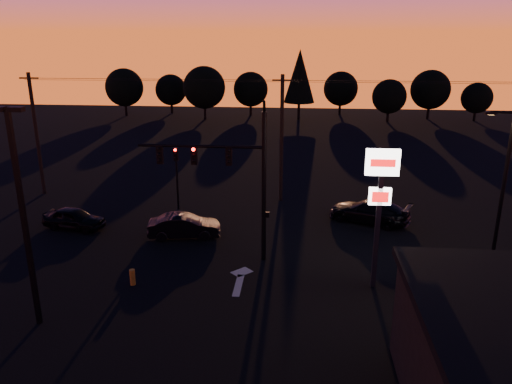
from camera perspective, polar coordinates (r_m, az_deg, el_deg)
ground at (r=23.89m, az=-3.54°, el=-11.68°), size 120.00×120.00×0.00m
lane_arrow at (r=25.27m, az=-1.83°, el=-9.87°), size 1.20×3.10×0.01m
traffic_signal_mast at (r=25.67m, az=-2.65°, el=2.43°), size 6.79×0.52×8.58m
secondary_signal at (r=34.24m, az=-9.08°, el=2.60°), size 0.30×0.31×4.35m
parking_lot_light at (r=21.58m, az=-25.19°, el=-1.43°), size 1.25×0.30×9.14m
pylon_sign at (r=23.35m, az=14.03°, el=0.25°), size 1.50×0.28×6.80m
streetlight at (r=29.04m, az=26.38°, el=1.33°), size 1.55×0.35×8.00m
utility_pole_0 at (r=40.19m, az=-23.80°, el=6.10°), size 1.40×0.26×9.00m
utility_pole_1 at (r=35.28m, az=2.95°, el=6.14°), size 1.40×0.26×9.00m
power_wires at (r=34.68m, az=3.05°, el=12.58°), size 36.00×1.22×0.07m
bollard at (r=25.27m, az=-13.94°, el=-9.43°), size 0.27×0.27×0.80m
tree_0 at (r=75.31m, az=-14.82°, el=11.48°), size 5.36×5.36×6.74m
tree_1 at (r=76.46m, az=-9.70°, el=11.43°), size 4.54×4.54×5.71m
tree_2 at (r=70.18m, az=-5.94°, el=11.79°), size 5.77×5.78×7.26m
tree_3 at (r=73.32m, az=-0.61°, el=11.65°), size 4.95×4.95×6.22m
tree_4 at (r=69.76m, az=5.01°, el=13.06°), size 4.18×4.18×9.50m
tree_5 at (r=75.16m, az=9.66°, el=11.56°), size 4.95×4.95×6.22m
tree_6 at (r=70.00m, az=14.98°, el=10.50°), size 4.54×4.54×5.71m
tree_7 at (r=74.07m, az=19.31°, el=10.98°), size 5.36×5.36×6.74m
tree_8 at (r=74.89m, az=23.92°, el=9.80°), size 4.12×4.12×5.19m
car_left at (r=33.10m, az=-20.08°, el=-2.84°), size 4.13×2.26×1.33m
car_mid at (r=30.11m, az=-8.21°, el=-3.87°), size 4.43×2.14×1.40m
car_right at (r=32.91m, az=12.82°, el=-2.14°), size 5.55×4.03×1.49m
suv_parked at (r=23.80m, az=25.80°, el=-11.67°), size 3.22×5.70×1.50m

